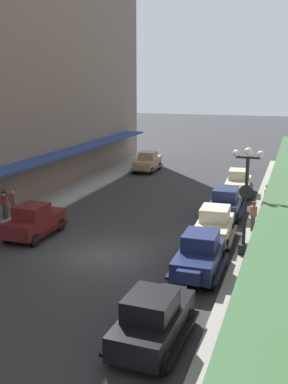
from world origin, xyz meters
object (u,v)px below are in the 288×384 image
(pedestrian_5, at_px, (281,268))
(pedestrian_3, at_px, (6,202))
(pedestrian_4, at_px, (267,198))
(parked_car_6, at_px, (147,161))
(lamp_post_with_clock, at_px, (246,197))
(parked_car_0, at_px, (214,225))
(parked_car_2, at_px, (34,220))
(parked_car_1, at_px, (238,182))
(pedestrian_0, at_px, (13,203))
(pedestrian_1, at_px, (5,205))
(parked_car_5, at_px, (153,318))
(parked_car_3, at_px, (226,202))
(parked_car_4, at_px, (199,254))
(pedestrian_2, at_px, (253,216))

(pedestrian_5, bearing_deg, pedestrian_3, 162.27)
(pedestrian_4, bearing_deg, pedestrian_3, -158.35)
(parked_car_6, distance_m, lamp_post_with_clock, 22.17)
(parked_car_0, height_order, parked_car_2, same)
(parked_car_1, xyz_separation_m, pedestrian_0, (-12.32, -10.74, 0.05))
(pedestrian_0, distance_m, pedestrian_3, 0.67)
(pedestrian_0, relative_size, pedestrian_1, 0.98)
(parked_car_2, bearing_deg, pedestrian_1, 150.22)
(parked_car_2, bearing_deg, lamp_post_with_clock, 3.27)
(pedestrian_5, bearing_deg, pedestrian_0, 162.02)
(parked_car_0, xyz_separation_m, parked_car_5, (-0.12, -10.20, 0.00))
(parked_car_0, height_order, parked_car_3, same)
(pedestrian_1, bearing_deg, parked_car_1, 42.55)
(parked_car_4, distance_m, pedestrian_1, 13.30)
(parked_car_5, height_order, parked_car_6, same)
(parked_car_5, bearing_deg, pedestrian_5, 55.08)
(parked_car_6, height_order, pedestrian_4, parked_car_6)
(pedestrian_4, bearing_deg, parked_car_2, -143.03)
(parked_car_2, bearing_deg, parked_car_4, -12.06)
(parked_car_3, xyz_separation_m, lamp_post_with_clock, (1.85, -6.52, 2.04))
(parked_car_5, bearing_deg, parked_car_4, 87.57)
(pedestrian_2, relative_size, pedestrian_3, 1.02)
(pedestrian_0, bearing_deg, parked_car_3, 20.57)
(parked_car_6, relative_size, pedestrian_1, 2.57)
(pedestrian_5, bearing_deg, lamp_post_with_clock, 118.97)
(parked_car_5, bearing_deg, parked_car_3, 90.05)
(parked_car_3, distance_m, parked_car_6, 15.61)
(pedestrian_2, relative_size, pedestrian_4, 1.00)
(parked_car_1, bearing_deg, pedestrian_1, -137.45)
(pedestrian_0, xyz_separation_m, pedestrian_5, (15.99, -5.19, 0.02))
(pedestrian_2, bearing_deg, pedestrian_0, -172.85)
(parked_car_2, bearing_deg, pedestrian_0, 140.41)
(parked_car_2, xyz_separation_m, pedestrian_5, (12.93, -2.66, 0.07))
(pedestrian_0, bearing_deg, parked_car_4, -19.95)
(lamp_post_with_clock, height_order, pedestrian_3, lamp_post_with_clock)
(pedestrian_1, distance_m, pedestrian_2, 14.63)
(parked_car_3, xyz_separation_m, pedestrian_0, (-12.31, -4.62, 0.05))
(parked_car_0, bearing_deg, pedestrian_4, 70.80)
(parked_car_6, bearing_deg, parked_car_4, -66.23)
(parked_car_4, xyz_separation_m, lamp_post_with_clock, (1.59, 2.67, 2.04))
(parked_car_6, height_order, pedestrian_0, parked_car_6)
(parked_car_3, bearing_deg, parked_car_6, 126.58)
(parked_car_6, distance_m, pedestrian_0, 17.42)
(pedestrian_5, bearing_deg, parked_car_6, 120.15)
(parked_car_5, height_order, lamp_post_with_clock, lamp_post_with_clock)
(parked_car_2, relative_size, pedestrian_5, 2.55)
(parked_car_2, bearing_deg, pedestrian_5, -11.62)
(parked_car_3, height_order, lamp_post_with_clock, lamp_post_with_clock)
(parked_car_2, relative_size, pedestrian_2, 2.55)
(pedestrian_1, distance_m, pedestrian_5, 16.75)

